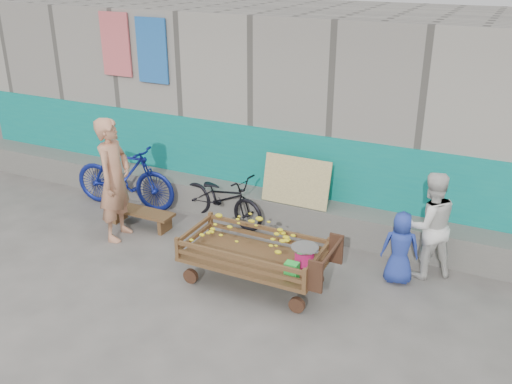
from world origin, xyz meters
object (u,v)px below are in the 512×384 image
at_px(banana_cart, 251,245).
at_px(child, 400,248).
at_px(vendor_man, 114,179).
at_px(bench, 141,215).
at_px(woman, 429,225).
at_px(bicycle_dark, 222,198).
at_px(bicycle_blue, 124,176).

relative_size(banana_cart, child, 1.99).
relative_size(vendor_man, child, 1.89).
height_order(bench, vendor_man, vendor_man).
bearing_deg(woman, banana_cart, -2.42).
xyz_separation_m(banana_cart, bicycle_dark, (-1.18, 1.39, -0.14)).
relative_size(banana_cart, woman, 1.34).
xyz_separation_m(vendor_man, woman, (4.17, 0.87, -0.19)).
distance_m(banana_cart, woman, 2.23).
distance_m(banana_cart, vendor_man, 2.33).
bearing_deg(woman, vendor_man, -22.66).
distance_m(vendor_man, bicycle_blue, 1.11).
bearing_deg(bicycle_blue, child, -100.64).
relative_size(bench, bicycle_dark, 0.68).
height_order(woman, bicycle_dark, woman).
bearing_deg(child, vendor_man, -6.87).
xyz_separation_m(bicycle_dark, bicycle_blue, (-1.67, -0.20, 0.13)).
distance_m(bicycle_dark, bicycle_blue, 1.69).
bearing_deg(bicycle_blue, vendor_man, -153.93).
bearing_deg(bicycle_blue, bicycle_dark, -89.60).
relative_size(banana_cart, vendor_man, 1.06).
relative_size(banana_cart, bicycle_dark, 1.24).
height_order(banana_cart, vendor_man, vendor_man).
xyz_separation_m(woman, child, (-0.26, -0.32, -0.23)).
height_order(vendor_man, woman, vendor_man).
xyz_separation_m(bench, bicycle_dark, (1.01, 0.67, 0.21)).
bearing_deg(banana_cart, vendor_man, 172.27).
distance_m(woman, bicycle_dark, 3.09).
relative_size(bench, child, 1.10).
height_order(bench, bicycle_dark, bicycle_dark).
distance_m(bench, vendor_man, 0.81).
bearing_deg(bench, bicycle_blue, 144.18).
bearing_deg(child, woman, -144.60).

